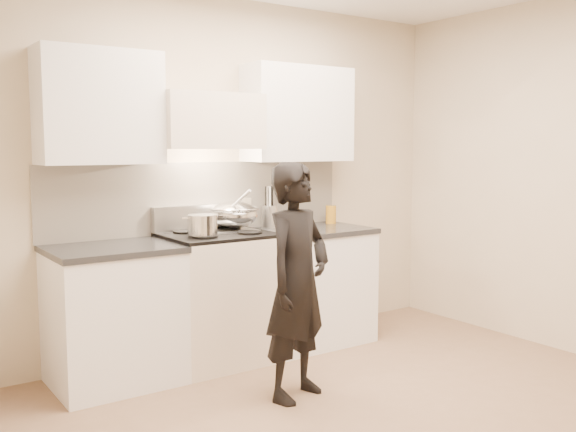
{
  "coord_description": "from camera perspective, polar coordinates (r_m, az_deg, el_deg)",
  "views": [
    {
      "loc": [
        -2.49,
        -2.64,
        1.57
      ],
      "look_at": [
        0.06,
        1.05,
        1.08
      ],
      "focal_mm": 40.0,
      "sensor_mm": 36.0,
      "label": 1
    }
  ],
  "objects": [
    {
      "name": "spice_jar",
      "position": [
        5.16,
        -0.18,
        -0.4
      ],
      "size": [
        0.05,
        0.05,
        0.11
      ],
      "color": "orange",
      "rests_on": "counter_right"
    },
    {
      "name": "stove",
      "position": [
        4.74,
        -6.24,
        -7.16
      ],
      "size": [
        0.76,
        0.65,
        0.96
      ],
      "color": "silver",
      "rests_on": "ground"
    },
    {
      "name": "oil_glass",
      "position": [
        5.42,
        3.83,
        0.14
      ],
      "size": [
        0.09,
        0.09,
        0.15
      ],
      "color": "#B67C1B",
      "rests_on": "counter_right"
    },
    {
      "name": "utensil_crock",
      "position": [
        5.14,
        -1.65,
        0.1
      ],
      "size": [
        0.12,
        0.12,
        0.33
      ],
      "color": "silver",
      "rests_on": "counter_right"
    },
    {
      "name": "wok",
      "position": [
        4.82,
        -4.83,
        0.16
      ],
      "size": [
        0.38,
        0.47,
        0.31
      ],
      "color": "silver",
      "rests_on": "stove"
    },
    {
      "name": "stock_pot",
      "position": [
        4.47,
        -7.61,
        -0.77
      ],
      "size": [
        0.3,
        0.24,
        0.14
      ],
      "color": "silver",
      "rests_on": "stove"
    },
    {
      "name": "room_shell",
      "position": [
        3.87,
        4.3,
        6.64
      ],
      "size": [
        4.04,
        3.54,
        2.7
      ],
      "color": "beige",
      "rests_on": "ground"
    },
    {
      "name": "person",
      "position": [
        3.99,
        0.84,
        -5.82
      ],
      "size": [
        0.63,
        0.51,
        1.47
      ],
      "primitive_type": "imported",
      "rotation": [
        0.0,
        0.0,
        0.34
      ],
      "color": "black",
      "rests_on": "ground"
    },
    {
      "name": "counter_left",
      "position": [
        4.44,
        -15.22,
        -8.45
      ],
      "size": [
        0.82,
        0.67,
        0.92
      ],
      "color": "white",
      "rests_on": "ground"
    },
    {
      "name": "ground_plane",
      "position": [
        3.95,
        8.34,
        -17.24
      ],
      "size": [
        4.0,
        4.0,
        0.0
      ],
      "primitive_type": "plane",
      "color": "#87684F"
    },
    {
      "name": "counter_right",
      "position": [
        5.18,
        1.9,
        -6.14
      ],
      "size": [
        0.92,
        0.67,
        0.92
      ],
      "color": "white",
      "rests_on": "ground"
    }
  ]
}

